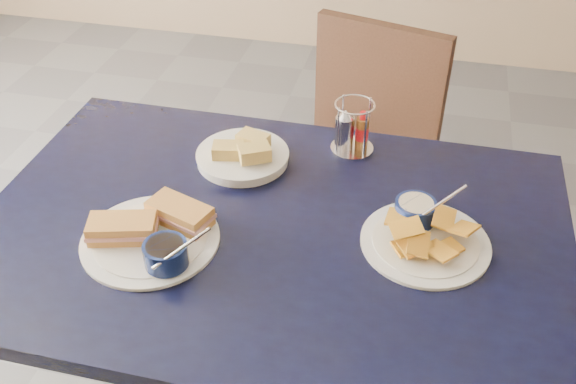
% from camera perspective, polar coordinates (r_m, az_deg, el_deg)
% --- Properties ---
extents(dining_table, '(1.30, 0.86, 0.75)m').
position_cam_1_polar(dining_table, '(1.45, -1.52, -4.86)').
color(dining_table, black).
rests_on(dining_table, ground).
extents(chair_far, '(0.52, 0.51, 0.90)m').
position_cam_1_polar(chair_far, '(2.09, 6.03, 3.95)').
color(chair_far, black).
rests_on(chair_far, ground).
extents(sandwich_plate, '(0.31, 0.30, 0.12)m').
position_cam_1_polar(sandwich_plate, '(1.39, -11.85, -3.63)').
color(sandwich_plate, white).
rests_on(sandwich_plate, dining_table).
extents(plantain_plate, '(0.27, 0.27, 0.12)m').
position_cam_1_polar(plantain_plate, '(1.40, 11.82, -3.44)').
color(plantain_plate, white).
rests_on(plantain_plate, dining_table).
extents(bread_basket, '(0.23, 0.23, 0.07)m').
position_cam_1_polar(bread_basket, '(1.60, -3.99, 3.32)').
color(bread_basket, white).
rests_on(bread_basket, dining_table).
extents(condiment_caddy, '(0.11, 0.11, 0.14)m').
position_cam_1_polar(condiment_caddy, '(1.63, 5.65, 5.50)').
color(condiment_caddy, silver).
rests_on(condiment_caddy, dining_table).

